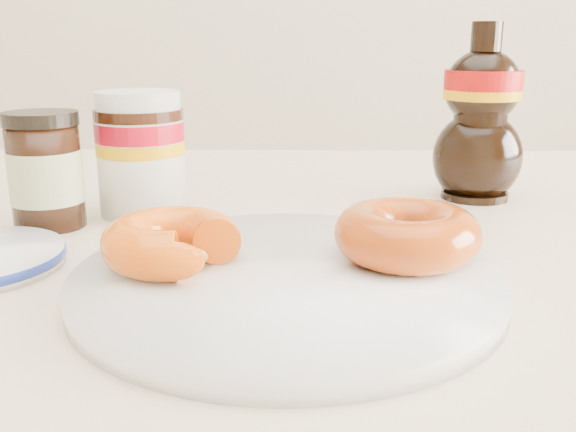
{
  "coord_description": "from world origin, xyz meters",
  "views": [
    {
      "loc": [
        0.03,
        -0.36,
        0.9
      ],
      "look_at": [
        0.02,
        0.07,
        0.79
      ],
      "focal_mm": 40.0,
      "sensor_mm": 36.0,
      "label": 1
    }
  ],
  "objects_px": {
    "donut_whole": "(407,234)",
    "nutella_jar": "(141,149)",
    "dining_table": "(263,352)",
    "plate": "(287,279)",
    "syrup_bottle": "(481,113)",
    "dark_jar": "(46,172)",
    "donut_bitten": "(172,242)"
  },
  "relations": [
    {
      "from": "donut_whole",
      "to": "nutella_jar",
      "type": "relative_size",
      "value": 0.87
    },
    {
      "from": "dining_table",
      "to": "plate",
      "type": "height_order",
      "value": "plate"
    },
    {
      "from": "dining_table",
      "to": "syrup_bottle",
      "type": "bearing_deg",
      "value": 40.01
    },
    {
      "from": "syrup_bottle",
      "to": "nutella_jar",
      "type": "bearing_deg",
      "value": -168.79
    },
    {
      "from": "plate",
      "to": "syrup_bottle",
      "type": "xyz_separation_m",
      "value": [
        0.18,
        0.25,
        0.08
      ]
    },
    {
      "from": "plate",
      "to": "nutella_jar",
      "type": "height_order",
      "value": "nutella_jar"
    },
    {
      "from": "nutella_jar",
      "to": "dark_jar",
      "type": "height_order",
      "value": "nutella_jar"
    },
    {
      "from": "donut_whole",
      "to": "nutella_jar",
      "type": "xyz_separation_m",
      "value": [
        -0.21,
        0.16,
        0.03
      ]
    },
    {
      "from": "donut_bitten",
      "to": "dining_table",
      "type": "bearing_deg",
      "value": 46.52
    },
    {
      "from": "plate",
      "to": "dark_jar",
      "type": "bearing_deg",
      "value": 145.45
    },
    {
      "from": "dining_table",
      "to": "plate",
      "type": "xyz_separation_m",
      "value": [
        0.02,
        -0.08,
        0.09
      ]
    },
    {
      "from": "donut_bitten",
      "to": "donut_whole",
      "type": "height_order",
      "value": "donut_whole"
    },
    {
      "from": "syrup_bottle",
      "to": "donut_bitten",
      "type": "bearing_deg",
      "value": -137.24
    },
    {
      "from": "plate",
      "to": "donut_whole",
      "type": "distance_m",
      "value": 0.09
    },
    {
      "from": "dining_table",
      "to": "donut_bitten",
      "type": "xyz_separation_m",
      "value": [
        -0.05,
        -0.07,
        0.11
      ]
    },
    {
      "from": "syrup_bottle",
      "to": "dark_jar",
      "type": "relative_size",
      "value": 1.75
    },
    {
      "from": "nutella_jar",
      "to": "syrup_bottle",
      "type": "bearing_deg",
      "value": 11.21
    },
    {
      "from": "dark_jar",
      "to": "donut_whole",
      "type": "bearing_deg",
      "value": -22.35
    },
    {
      "from": "donut_bitten",
      "to": "syrup_bottle",
      "type": "distance_m",
      "value": 0.35
    },
    {
      "from": "dining_table",
      "to": "donut_bitten",
      "type": "relative_size",
      "value": 15.71
    },
    {
      "from": "donut_bitten",
      "to": "syrup_bottle",
      "type": "height_order",
      "value": "syrup_bottle"
    },
    {
      "from": "nutella_jar",
      "to": "dark_jar",
      "type": "bearing_deg",
      "value": -147.97
    },
    {
      "from": "donut_whole",
      "to": "syrup_bottle",
      "type": "height_order",
      "value": "syrup_bottle"
    },
    {
      "from": "donut_whole",
      "to": "nutella_jar",
      "type": "distance_m",
      "value": 0.27
    },
    {
      "from": "nutella_jar",
      "to": "donut_bitten",
      "type": "bearing_deg",
      "value": -71.02
    },
    {
      "from": "syrup_bottle",
      "to": "dark_jar",
      "type": "height_order",
      "value": "syrup_bottle"
    },
    {
      "from": "plate",
      "to": "donut_whole",
      "type": "bearing_deg",
      "value": 17.01
    },
    {
      "from": "donut_bitten",
      "to": "syrup_bottle",
      "type": "relative_size",
      "value": 0.53
    },
    {
      "from": "plate",
      "to": "dark_jar",
      "type": "height_order",
      "value": "dark_jar"
    },
    {
      "from": "nutella_jar",
      "to": "syrup_bottle",
      "type": "relative_size",
      "value": 0.65
    },
    {
      "from": "dining_table",
      "to": "dark_jar",
      "type": "height_order",
      "value": "dark_jar"
    },
    {
      "from": "donut_whole",
      "to": "syrup_bottle",
      "type": "distance_m",
      "value": 0.25
    }
  ]
}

